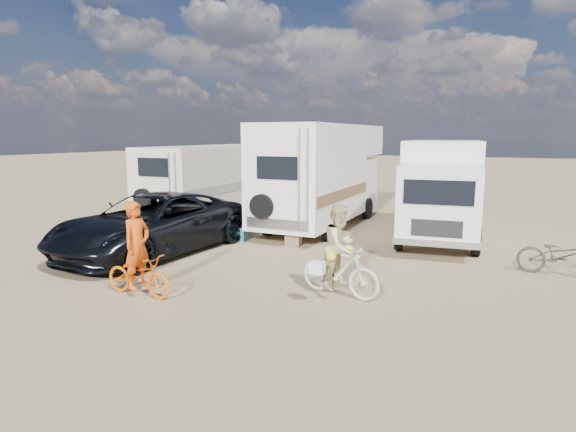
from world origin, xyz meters
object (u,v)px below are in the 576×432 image
at_px(dark_suv, 152,224).
at_px(rv_left, 211,182).
at_px(cooler, 238,234).
at_px(rv_main, 323,176).
at_px(bike_parked, 561,256).
at_px(box_truck, 440,191).
at_px(bike_woman, 340,270).
at_px(bike_man, 139,275).
at_px(rider_man, 137,253).
at_px(crate, 293,240).
at_px(rider_woman, 340,255).

bearing_deg(dark_suv, rv_left, 112.51).
bearing_deg(cooler, rv_main, 58.51).
bearing_deg(dark_suv, bike_parked, 16.64).
bearing_deg(box_truck, bike_woman, -105.97).
relative_size(box_truck, bike_man, 3.67).
distance_m(rv_main, bike_parked, 8.28).
xyz_separation_m(rv_main, box_truck, (4.18, -0.61, -0.27)).
height_order(rv_left, box_truck, box_truck).
height_order(dark_suv, rider_man, rider_man).
xyz_separation_m(box_truck, rider_man, (-5.04, -8.18, -0.67)).
xyz_separation_m(bike_man, cooler, (-0.74, 5.40, -0.22)).
relative_size(rider_man, cooler, 3.25).
distance_m(bike_man, cooler, 5.46).
xyz_separation_m(bike_man, crate, (1.13, 5.50, -0.26)).
bearing_deg(rider_man, box_truck, -28.79).
distance_m(bike_woman, rider_woman, 0.33).
height_order(bike_man, bike_parked, bike_parked).
bearing_deg(bike_parked, bike_man, 128.26).
bearing_deg(rider_woman, rider_man, 126.69).
bearing_deg(box_truck, bike_man, -127.06).
height_order(rider_woman, cooler, rider_woman).
height_order(dark_suv, bike_parked, dark_suv).
height_order(cooler, crate, cooler).
height_order(box_truck, cooler, box_truck).
distance_m(box_truck, cooler, 6.56).
height_order(rv_left, cooler, rv_left).
relative_size(rv_main, bike_man, 4.52).
relative_size(rv_left, bike_woman, 3.81).
bearing_deg(bike_parked, rv_left, 79.07).
distance_m(box_truck, bike_man, 9.67).
relative_size(rv_left, crate, 15.85).
relative_size(rv_left, dark_suv, 1.14).
xyz_separation_m(rv_main, crate, (0.27, -3.29, -1.66)).
xyz_separation_m(bike_woman, rider_woman, (0.00, 0.00, 0.33)).
bearing_deg(box_truck, dark_suv, -149.53).
distance_m(box_truck, rider_man, 9.63).
distance_m(rv_main, rv_left, 4.91).
bearing_deg(rv_main, bike_woman, -66.63).
bearing_deg(rider_man, crate, -8.74).
relative_size(bike_woman, cooler, 3.28).
bearing_deg(cooler, rider_man, -88.23).
height_order(rv_main, bike_man, rv_main).
bearing_deg(rv_left, crate, -33.54).
distance_m(dark_suv, crate, 4.17).
height_order(box_truck, bike_man, box_truck).
bearing_deg(rv_left, dark_suv, -72.43).
relative_size(bike_woman, rider_man, 1.01).
xyz_separation_m(bike_woman, cooler, (-4.58, 3.71, -0.33)).
bearing_deg(rider_woman, bike_man, 126.69).
height_order(bike_man, rider_man, rider_man).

